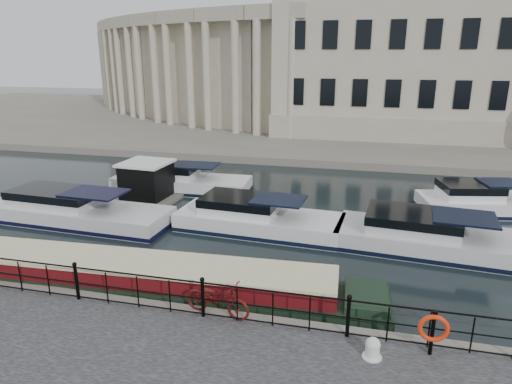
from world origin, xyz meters
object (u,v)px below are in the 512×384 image
at_px(bicycle, 217,299).
at_px(life_ring_post, 433,329).
at_px(mooring_bollard, 373,348).
at_px(narrowboat, 141,284).
at_px(harbour_hut, 147,183).

distance_m(bicycle, life_ring_post, 5.68).
height_order(mooring_bollard, life_ring_post, life_ring_post).
bearing_deg(narrowboat, harbour_hut, 112.86).
distance_m(bicycle, harbour_hut, 13.24).
bearing_deg(bicycle, life_ring_post, -85.29).
height_order(life_ring_post, narrowboat, life_ring_post).
xyz_separation_m(bicycle, narrowboat, (-3.15, 1.47, -0.70)).
height_order(bicycle, mooring_bollard, bicycle).
relative_size(bicycle, mooring_bollard, 3.62).
bearing_deg(mooring_bollard, harbour_hut, 135.25).
bearing_deg(narrowboat, bicycle, -27.45).
bearing_deg(mooring_bollard, bicycle, 168.11).
xyz_separation_m(life_ring_post, narrowboat, (-8.80, 1.96, -0.94)).
bearing_deg(mooring_bollard, narrowboat, 162.31).
relative_size(bicycle, harbour_hut, 0.56).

